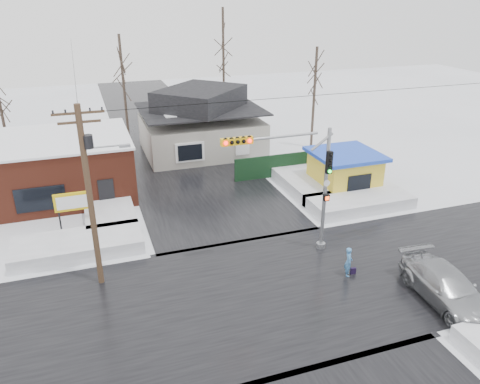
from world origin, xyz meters
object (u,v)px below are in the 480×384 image
object	(u,v)px
traffic_signal	(300,177)
kiosk	(344,171)
car	(446,287)
marquee_sign	(74,203)
pedestrian	(348,262)
utility_pole	(90,188)

from	to	relation	value
traffic_signal	kiosk	xyz separation A→B (m)	(7.07, 7.03, -3.08)
car	marquee_sign	bearing A→B (deg)	145.36
pedestrian	car	world-z (taller)	pedestrian
utility_pole	car	bearing A→B (deg)	-24.39
kiosk	pedestrian	xyz separation A→B (m)	(-5.54, -9.95, -0.67)
marquee_sign	car	distance (m)	20.62
pedestrian	car	distance (m)	4.62
traffic_signal	marquee_sign	size ratio (longest dim) A/B	2.75
traffic_signal	marquee_sign	world-z (taller)	traffic_signal
traffic_signal	kiosk	size ratio (longest dim) A/B	1.52
utility_pole	marquee_sign	distance (m)	6.87
marquee_sign	pedestrian	size ratio (longest dim) A/B	1.61
traffic_signal	car	distance (m)	8.69
marquee_sign	car	world-z (taller)	marquee_sign
pedestrian	car	xyz separation A→B (m)	(3.16, -3.37, -0.01)
traffic_signal	pedestrian	distance (m)	4.99
kiosk	utility_pole	bearing A→B (deg)	-159.56
utility_pole	marquee_sign	xyz separation A→B (m)	(-1.07, 5.99, -3.19)
utility_pole	pedestrian	xyz separation A→B (m)	(11.89, -3.45, -4.32)
utility_pole	car	distance (m)	17.07
marquee_sign	kiosk	distance (m)	18.51
utility_pole	marquee_sign	size ratio (longest dim) A/B	3.53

